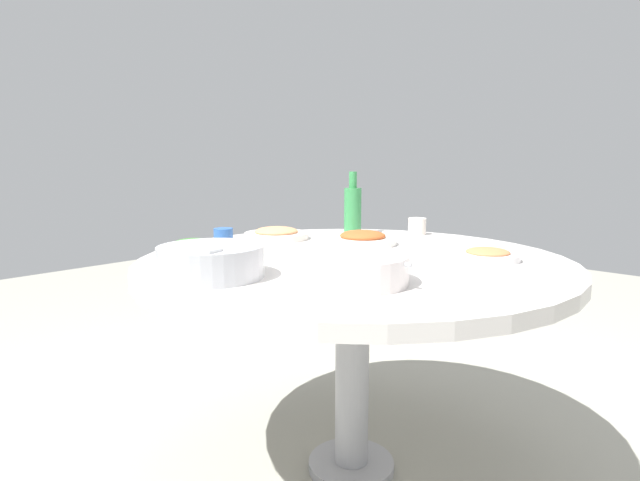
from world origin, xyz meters
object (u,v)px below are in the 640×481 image
rice_bowl (211,261)px  dish_stirfry (363,239)px  soup_bowl (349,269)px  tea_cup_near (417,226)px  dish_shrimp (276,234)px  green_bottle (353,209)px  round_dining_table (353,280)px  dish_greens (193,249)px  dish_tofu_braise (488,255)px  tea_cup_far (223,236)px

rice_bowl → dish_stirfry: (0.04, -0.69, -0.02)m
soup_bowl → dish_stirfry: 0.59m
soup_bowl → rice_bowl: bearing=33.7°
rice_bowl → soup_bowl: 0.36m
tea_cup_near → rice_bowl: bearing=91.7°
dish_shrimp → green_bottle: green_bottle is taller
round_dining_table → dish_greens: (0.40, 0.32, 0.09)m
green_bottle → dish_tofu_braise: bearing=167.1°
round_dining_table → dish_stirfry: size_ratio=5.52×
dish_tofu_braise → tea_cup_near: bearing=-34.8°
dish_stirfry → green_bottle: bearing=-42.4°
dish_stirfry → dish_shrimp: size_ratio=0.98×
soup_bowl → tea_cup_far: size_ratio=4.54×
soup_bowl → dish_greens: soup_bowl is taller
round_dining_table → soup_bowl: bearing=127.8°
dish_stirfry → dish_shrimp: dish_stirfry is taller
soup_bowl → tea_cup_near: 0.89m
dish_greens → green_bottle: (-0.07, -0.72, 0.08)m
rice_bowl → dish_shrimp: size_ratio=1.11×
green_bottle → tea_cup_near: bearing=-141.7°
dish_tofu_braise → dish_greens: size_ratio=0.84×
dish_greens → green_bottle: 0.73m
soup_bowl → dish_stirfry: bearing=-54.8°
round_dining_table → dish_shrimp: 0.48m
round_dining_table → dish_stirfry: bearing=-58.2°
soup_bowl → dish_stirfry: (0.34, -0.49, -0.01)m
green_bottle → tea_cup_near: (-0.21, -0.16, -0.07)m
soup_bowl → dish_greens: (0.61, 0.05, -0.01)m
rice_bowl → dish_stirfry: rice_bowl is taller
dish_tofu_braise → green_bottle: green_bottle is taller
dish_tofu_braise → dish_greens: 0.93m
tea_cup_far → dish_greens: bearing=120.9°
rice_bowl → dish_stirfry: 0.69m
dish_tofu_braise → dish_shrimp: (0.79, 0.16, 0.00)m
tea_cup_far → rice_bowl: bearing=140.6°
dish_greens → tea_cup_far: (0.13, -0.21, 0.01)m
tea_cup_near → dish_greens: bearing=72.4°
round_dining_table → tea_cup_far: size_ratio=18.89×
round_dining_table → rice_bowl: bearing=79.0°
round_dining_table → dish_greens: size_ratio=5.85×
dish_stirfry → tea_cup_near: (-0.01, -0.34, 0.01)m
green_bottle → tea_cup_far: size_ratio=3.62×
dish_shrimp → tea_cup_near: tea_cup_near is taller
dish_greens → dish_shrimp: bearing=-82.4°
rice_bowl → dish_greens: bearing=-25.3°
tea_cup_far → dish_tofu_braise: bearing=-157.7°
soup_bowl → dish_tofu_braise: size_ratio=1.68×
dish_shrimp → rice_bowl: bearing=123.3°
dish_shrimp → green_bottle: bearing=-112.5°
soup_bowl → dish_greens: 0.62m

